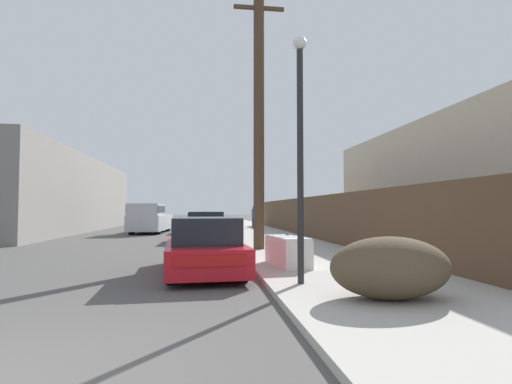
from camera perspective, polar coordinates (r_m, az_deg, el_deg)
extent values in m
cube|color=#ADA89E|center=(27.22, -0.57, -5.51)|extent=(4.20, 63.00, 0.12)
cube|color=silver|center=(9.91, 4.52, -8.49)|extent=(0.86, 1.81, 0.68)
cube|color=white|center=(9.88, 4.52, -6.45)|extent=(0.82, 1.74, 0.03)
cube|color=#333335|center=(10.45, 4.51, -6.08)|extent=(0.05, 0.20, 0.02)
cube|color=gray|center=(10.15, 4.01, -6.24)|extent=(0.68, 0.15, 0.01)
cube|color=gray|center=(9.63, 5.02, -6.44)|extent=(0.68, 0.15, 0.01)
cube|color=red|center=(9.58, -7.47, -8.80)|extent=(1.94, 4.18, 0.58)
cube|color=black|center=(9.17, -7.31, -5.44)|extent=(1.58, 2.04, 0.58)
cube|color=#B21414|center=(7.53, -6.50, -9.76)|extent=(1.33, 0.11, 0.20)
cylinder|color=black|center=(10.83, -11.79, -8.61)|extent=(0.24, 0.67, 0.66)
cylinder|color=black|center=(10.91, -4.01, -8.61)|extent=(0.24, 0.67, 0.66)
cylinder|color=black|center=(8.32, -12.05, -10.49)|extent=(0.24, 0.67, 0.66)
cylinder|color=black|center=(8.42, -1.89, -10.44)|extent=(0.24, 0.67, 0.66)
cube|color=#2D478C|center=(19.44, -7.06, -5.41)|extent=(1.93, 4.72, 0.69)
cube|color=black|center=(19.23, -7.06, -3.61)|extent=(1.63, 2.66, 0.54)
cube|color=#B21414|center=(17.08, -7.18, -5.42)|extent=(1.42, 0.06, 0.24)
cylinder|color=black|center=(20.92, -9.18, -5.62)|extent=(0.22, 0.68, 0.68)
cylinder|color=black|center=(20.90, -4.82, -5.65)|extent=(0.22, 0.68, 0.68)
cylinder|color=black|center=(18.03, -9.67, -6.13)|extent=(0.22, 0.68, 0.68)
cylinder|color=black|center=(18.00, -4.60, -6.16)|extent=(0.22, 0.68, 0.68)
cube|color=black|center=(25.91, -7.90, -4.74)|extent=(1.84, 4.28, 0.64)
cube|color=black|center=(25.72, -7.91, -3.48)|extent=(1.55, 2.41, 0.50)
cube|color=#B21414|center=(23.78, -8.07, -4.67)|extent=(1.35, 0.07, 0.22)
cylinder|color=black|center=(27.26, -9.39, -4.92)|extent=(0.22, 0.64, 0.64)
cylinder|color=black|center=(27.21, -6.24, -4.94)|extent=(0.22, 0.64, 0.64)
cylinder|color=black|center=(24.64, -9.75, -5.18)|extent=(0.22, 0.64, 0.64)
cylinder|color=black|center=(24.59, -6.26, -5.21)|extent=(0.22, 0.64, 0.64)
cube|color=silver|center=(26.41, -14.77, -4.22)|extent=(2.32, 5.46, 0.93)
cube|color=silver|center=(24.97, -15.42, -2.42)|extent=(1.99, 2.53, 0.72)
cube|color=black|center=(24.97, -15.42, -2.38)|extent=(2.02, 2.48, 0.39)
cylinder|color=black|center=(24.65, -13.71, -5.00)|extent=(0.32, 0.78, 0.77)
cylinder|color=black|center=(24.99, -17.36, -4.92)|extent=(0.32, 0.78, 0.77)
cylinder|color=black|center=(27.90, -12.47, -4.71)|extent=(0.32, 0.78, 0.77)
cylinder|color=black|center=(28.21, -15.71, -4.65)|extent=(0.32, 0.78, 0.77)
cylinder|color=#4C3826|center=(14.30, 0.42, 11.14)|extent=(0.38, 0.38, 9.49)
cube|color=#4C3826|center=(15.63, 0.41, 24.80)|extent=(1.80, 0.12, 0.12)
cylinder|color=#232326|center=(7.54, 6.34, 3.82)|extent=(0.12, 0.12, 4.41)
sphere|color=white|center=(8.14, 6.26, 20.39)|extent=(0.26, 0.26, 0.26)
ellipsoid|color=brown|center=(6.60, 18.62, -10.19)|extent=(1.89, 1.27, 0.96)
cube|color=brown|center=(20.46, 7.32, -3.52)|extent=(0.08, 29.05, 2.00)
cube|color=gray|center=(30.63, -28.36, -0.34)|extent=(7.00, 22.81, 4.96)
cube|color=beige|center=(17.87, 28.54, 0.53)|extent=(6.00, 12.54, 4.68)
cylinder|color=#282D42|center=(30.02, -0.30, -4.36)|extent=(0.28, 0.28, 0.78)
cylinder|color=#2D5193|center=(30.00, -0.30, -3.02)|extent=(0.34, 0.34, 0.62)
sphere|color=#8C664C|center=(30.00, -0.30, -2.20)|extent=(0.24, 0.24, 0.24)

